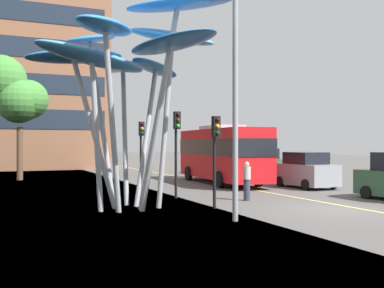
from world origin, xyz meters
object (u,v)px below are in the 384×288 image
(traffic_light_kerb_far, at_px, (177,136))
(traffic_light_island_mid, at_px, (141,140))
(car_parked_far, at_px, (261,165))
(red_bus, at_px, (222,152))
(traffic_light_kerb_near, at_px, (216,142))
(car_parked_mid, at_px, (306,171))
(street_lamp, at_px, (245,65))
(pedestrian, at_px, (247,181))
(car_side_street, at_px, (212,162))
(leaf_sculpture, at_px, (128,53))

(traffic_light_kerb_far, relative_size, traffic_light_island_mid, 1.06)
(traffic_light_kerb_far, bearing_deg, car_parked_far, 39.90)
(red_bus, height_order, car_parked_far, red_bus)
(red_bus, bearing_deg, traffic_light_kerb_near, -118.49)
(traffic_light_island_mid, bearing_deg, car_parked_mid, -22.24)
(street_lamp, bearing_deg, pedestrian, 58.81)
(traffic_light_kerb_far, bearing_deg, traffic_light_island_mid, 89.71)
(red_bus, height_order, car_parked_mid, red_bus)
(pedestrian, bearing_deg, traffic_light_kerb_far, 144.42)
(red_bus, distance_m, car_parked_mid, 5.48)
(traffic_light_kerb_far, height_order, pedestrian, traffic_light_kerb_far)
(street_lamp, bearing_deg, traffic_light_kerb_near, 83.11)
(traffic_light_kerb_far, bearing_deg, red_bus, 48.58)
(car_parked_far, relative_size, car_side_street, 0.86)
(traffic_light_kerb_far, height_order, street_lamp, street_lamp)
(traffic_light_island_mid, bearing_deg, leaf_sculpture, -110.74)
(traffic_light_kerb_far, distance_m, pedestrian, 3.78)
(traffic_light_kerb_near, xyz_separation_m, pedestrian, (2.41, 1.72, -1.74))
(traffic_light_kerb_near, distance_m, pedestrian, 3.43)
(street_lamp, bearing_deg, leaf_sculpture, 124.36)
(traffic_light_kerb_near, relative_size, car_side_street, 0.78)
(traffic_light_kerb_far, relative_size, car_parked_far, 1.01)
(car_side_street, bearing_deg, traffic_light_island_mid, -134.25)
(leaf_sculpture, height_order, traffic_light_kerb_far, leaf_sculpture)
(street_lamp, relative_size, pedestrian, 4.68)
(traffic_light_kerb_near, distance_m, car_side_street, 20.23)
(car_parked_far, relative_size, street_lamp, 0.49)
(leaf_sculpture, xyz_separation_m, car_parked_far, (12.43, 10.27, -4.99))
(car_side_street, xyz_separation_m, street_lamp, (-9.05, -21.01, 4.12))
(leaf_sculpture, distance_m, traffic_light_kerb_far, 4.89)
(car_parked_mid, xyz_separation_m, car_side_street, (0.20, 12.66, 0.02))
(traffic_light_kerb_far, xyz_separation_m, traffic_light_island_mid, (0.03, 5.49, -0.15))
(red_bus, height_order, traffic_light_kerb_near, red_bus)
(leaf_sculpture, bearing_deg, red_bus, 45.46)
(car_parked_mid, distance_m, street_lamp, 12.85)
(car_parked_far, bearing_deg, car_side_street, 95.09)
(car_parked_mid, bearing_deg, leaf_sculpture, -159.88)
(car_parked_mid, distance_m, car_side_street, 12.67)
(leaf_sculpture, relative_size, car_parked_far, 2.39)
(traffic_light_island_mid, height_order, pedestrian, traffic_light_island_mid)
(traffic_light_island_mid, distance_m, car_side_street, 12.84)
(leaf_sculpture, distance_m, car_side_street, 21.26)
(car_side_street, bearing_deg, car_parked_far, -84.91)
(car_parked_far, distance_m, street_lamp, 17.76)
(traffic_light_kerb_far, xyz_separation_m, car_side_street, (8.91, 14.60, -1.89))
(car_side_street, bearing_deg, red_bus, -111.93)
(car_parked_far, distance_m, pedestrian, 11.99)
(car_parked_mid, relative_size, pedestrian, 2.25)
(traffic_light_kerb_near, height_order, pedestrian, traffic_light_kerb_near)
(street_lamp, bearing_deg, car_parked_mid, 43.29)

